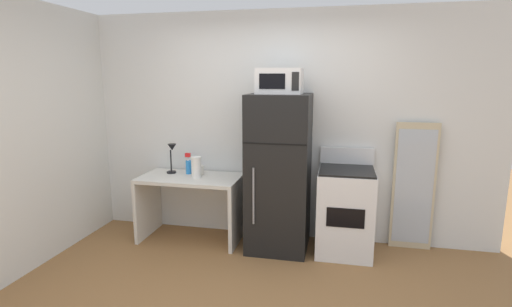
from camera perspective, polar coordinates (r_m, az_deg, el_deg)
The scene contains 10 objects.
wall_back_white at distance 4.52m, azimuth 2.64°, elevation 3.95°, with size 5.00×0.10×2.60m, color silver.
desk at distance 4.57m, azimuth -9.53°, elevation -6.11°, with size 1.15×0.62×0.75m.
desk_lamp at distance 4.64m, azimuth -12.27°, elevation 0.02°, with size 0.14×0.12×0.35m.
paper_towel_roll at distance 4.42m, azimuth -8.76°, elevation -2.00°, with size 0.11×0.11×0.24m, color white.
spray_bottle at distance 4.61m, azimuth -9.90°, elevation -1.76°, with size 0.06×0.06×0.25m.
coffee_mug at distance 4.59m, azimuth -8.12°, elevation -2.43°, with size 0.08×0.08×0.10m, color white.
refrigerator at distance 4.20m, azimuth 3.40°, elevation -2.89°, with size 0.65×0.67×1.70m.
microwave at distance 4.05m, azimuth 3.51°, elevation 10.58°, with size 0.46×0.35×0.26m.
oven_range at distance 4.29m, azimuth 12.95°, elevation -8.18°, with size 0.58×0.61×1.10m.
leaning_mirror at distance 4.54m, azimuth 22.16°, elevation -4.58°, with size 0.44×0.03×1.40m.
Camera 1 is at (0.75, -2.72, 1.87)m, focal length 27.22 mm.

